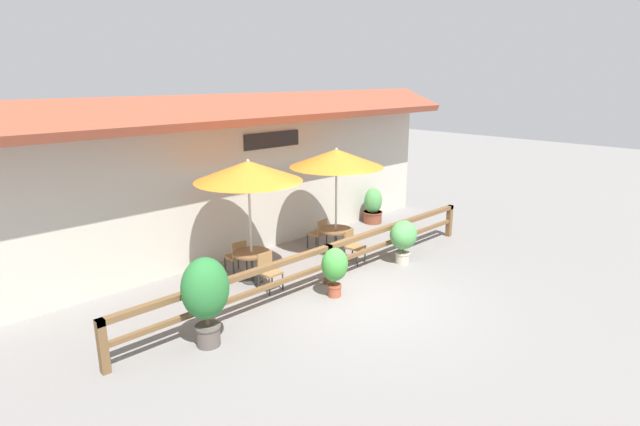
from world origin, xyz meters
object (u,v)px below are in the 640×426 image
(dining_table_near, at_px, (252,258))
(potted_plant_broad_leaf, at_px, (373,206))
(patio_umbrella_middle, at_px, (336,158))
(potted_plant_entrance_palm, at_px, (206,293))
(potted_plant_tall_tropical, at_px, (335,267))
(chair_near_wallside, at_px, (237,255))
(chair_middle_wallside, at_px, (319,232))
(patio_umbrella_near, at_px, (248,171))
(chair_near_streetside, at_px, (269,270))
(potted_plant_small_flowering, at_px, (403,237))
(dining_table_middle, at_px, (336,234))
(chair_middle_streetside, at_px, (353,245))

(dining_table_near, distance_m, potted_plant_broad_leaf, 5.86)
(patio_umbrella_middle, height_order, potted_plant_entrance_palm, patio_umbrella_middle)
(potted_plant_entrance_palm, height_order, potted_plant_tall_tropical, potted_plant_entrance_palm)
(chair_near_wallside, bearing_deg, potted_plant_entrance_palm, 48.65)
(patio_umbrella_middle, bearing_deg, chair_middle_wallside, 87.18)
(patio_umbrella_near, xyz_separation_m, chair_near_wallside, (0.03, 0.64, -2.15))
(dining_table_near, height_order, potted_plant_tall_tropical, potted_plant_tall_tropical)
(patio_umbrella_near, distance_m, chair_near_streetside, 2.24)
(chair_near_streetside, xyz_separation_m, chair_near_wallside, (0.04, 1.27, 0.00))
(patio_umbrella_near, relative_size, potted_plant_small_flowering, 2.55)
(chair_near_streetside, xyz_separation_m, dining_table_middle, (2.70, 0.52, 0.11))
(patio_umbrella_near, xyz_separation_m, potted_plant_entrance_palm, (-2.30, -1.77, -1.61))
(chair_near_wallside, height_order, dining_table_middle, chair_near_wallside)
(patio_umbrella_near, bearing_deg, chair_near_wallside, 87.56)
(chair_near_streetside, bearing_deg, potted_plant_tall_tropical, -58.10)
(potted_plant_entrance_palm, relative_size, potted_plant_broad_leaf, 1.42)
(chair_near_wallside, bearing_deg, potted_plant_broad_leaf, -172.26)
(patio_umbrella_near, bearing_deg, dining_table_middle, -2.44)
(dining_table_middle, bearing_deg, chair_near_streetside, -169.08)
(potted_plant_entrance_palm, bearing_deg, chair_middle_streetside, 11.23)
(chair_near_wallside, xyz_separation_m, chair_middle_wallside, (2.70, -0.07, 0.00))
(dining_table_near, xyz_separation_m, potted_plant_broad_leaf, (5.75, 1.15, -0.02))
(patio_umbrella_near, relative_size, patio_umbrella_middle, 1.00)
(chair_near_wallside, bearing_deg, patio_umbrella_middle, 166.90)
(dining_table_middle, distance_m, potted_plant_small_flowering, 1.81)
(chair_near_wallside, relative_size, potted_plant_broad_leaf, 0.73)
(patio_umbrella_near, distance_m, chair_near_wallside, 2.24)
(patio_umbrella_middle, xyz_separation_m, potted_plant_small_flowering, (0.78, -1.63, -1.92))
(dining_table_middle, xyz_separation_m, chair_middle_wallside, (0.03, 0.68, -0.11))
(dining_table_near, relative_size, chair_near_streetside, 1.02)
(chair_near_streetside, relative_size, potted_plant_entrance_palm, 0.51)
(patio_umbrella_near, relative_size, dining_table_middle, 3.33)
(patio_umbrella_middle, xyz_separation_m, dining_table_middle, (-0.00, 0.00, -2.04))
(chair_near_streetside, height_order, potted_plant_broad_leaf, potted_plant_broad_leaf)
(potted_plant_entrance_palm, bearing_deg, potted_plant_small_flowering, 0.25)
(dining_table_middle, relative_size, potted_plant_entrance_palm, 0.52)
(dining_table_near, height_order, chair_middle_wallside, chair_middle_wallside)
(patio_umbrella_middle, height_order, dining_table_middle, patio_umbrella_middle)
(patio_umbrella_near, distance_m, potted_plant_entrance_palm, 3.32)
(dining_table_middle, bearing_deg, potted_plant_broad_leaf, 22.45)
(potted_plant_small_flowering, bearing_deg, dining_table_near, 153.30)
(chair_near_streetside, xyz_separation_m, potted_plant_entrance_palm, (-2.29, -1.14, 0.54))
(chair_near_streetside, bearing_deg, potted_plant_small_flowering, -18.15)
(patio_umbrella_near, relative_size, chair_near_streetside, 3.40)
(chair_near_streetside, distance_m, chair_middle_wallside, 2.99)
(chair_near_wallside, distance_m, potted_plant_broad_leaf, 5.74)
(chair_near_wallside, xyz_separation_m, chair_middle_streetside, (2.59, -1.43, 0.00))
(chair_near_streetside, distance_m, potted_plant_tall_tropical, 1.52)
(patio_umbrella_near, distance_m, chair_middle_streetside, 3.48)
(dining_table_middle, distance_m, potted_plant_tall_tropical, 2.61)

